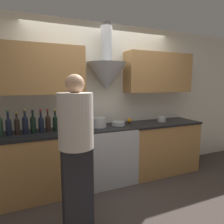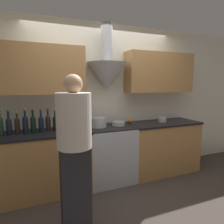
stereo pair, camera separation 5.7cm
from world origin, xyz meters
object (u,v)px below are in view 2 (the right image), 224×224
at_px(wine_bottle_9, 55,122).
at_px(orange_fruit, 130,121).
at_px(wine_bottle_5, 25,124).
at_px(stock_pot, 99,122).
at_px(wine_bottle_4, 17,125).
at_px(wine_bottle_7, 41,123).
at_px(wine_bottle_3, 9,125).
at_px(saucepan, 162,119).
at_px(wine_bottle_2, 0,125).
at_px(wine_bottle_8, 48,122).
at_px(person_foreground_left, 75,148).
at_px(stove_range, 110,154).
at_px(wine_bottle_6, 33,123).
at_px(mixing_bowl, 119,123).

bearing_deg(wine_bottle_9, orange_fruit, 6.29).
bearing_deg(wine_bottle_5, stock_pot, 1.25).
xyz_separation_m(wine_bottle_4, wine_bottle_7, (0.31, 0.01, -0.00)).
distance_m(wine_bottle_3, stock_pot, 1.28).
height_order(wine_bottle_7, saucepan, wine_bottle_7).
relative_size(wine_bottle_2, wine_bottle_7, 1.05).
height_order(wine_bottle_3, wine_bottle_8, wine_bottle_3).
bearing_deg(wine_bottle_5, person_foreground_left, -62.37).
bearing_deg(wine_bottle_7, orange_fruit, 5.64).
bearing_deg(wine_bottle_8, stove_range, -1.74).
bearing_deg(wine_bottle_7, stock_pot, 0.93).
height_order(wine_bottle_2, wine_bottle_3, wine_bottle_2).
distance_m(wine_bottle_4, saucepan, 2.38).
bearing_deg(wine_bottle_6, mixing_bowl, 1.07).
bearing_deg(wine_bottle_2, wine_bottle_8, 1.55).
distance_m(stove_range, stock_pot, 0.56).
xyz_separation_m(wine_bottle_9, mixing_bowl, (1.01, 0.01, -0.10)).
bearing_deg(mixing_bowl, wine_bottle_7, -179.20).
distance_m(wine_bottle_7, saucepan, 2.08).
distance_m(wine_bottle_6, saucepan, 2.18).
distance_m(wine_bottle_6, wine_bottle_9, 0.30).
bearing_deg(saucepan, wine_bottle_8, 179.74).
height_order(wine_bottle_5, person_foreground_left, person_foreground_left).
relative_size(wine_bottle_2, wine_bottle_8, 1.04).
relative_size(wine_bottle_7, mixing_bowl, 1.50).
distance_m(wine_bottle_3, mixing_bowl, 1.62).
bearing_deg(wine_bottle_2, stock_pot, 0.71).
distance_m(wine_bottle_5, wine_bottle_7, 0.21).
bearing_deg(wine_bottle_2, wine_bottle_4, -1.76).
bearing_deg(wine_bottle_8, wine_bottle_5, -175.65).
xyz_separation_m(wine_bottle_2, orange_fruit, (2.00, 0.15, -0.10)).
xyz_separation_m(wine_bottle_9, orange_fruit, (1.29, 0.14, -0.09)).
xyz_separation_m(wine_bottle_2, saucepan, (2.59, 0.01, -0.09)).
bearing_deg(saucepan, wine_bottle_4, -179.66).
relative_size(wine_bottle_3, orange_fruit, 4.24).
bearing_deg(orange_fruit, wine_bottle_6, -174.45).
height_order(wine_bottle_5, wine_bottle_7, wine_bottle_5).
relative_size(wine_bottle_8, person_foreground_left, 0.19).
bearing_deg(wine_bottle_7, wine_bottle_2, -179.66).
bearing_deg(wine_bottle_5, wine_bottle_9, 1.97).
xyz_separation_m(wine_bottle_3, wine_bottle_9, (0.60, 0.01, -0.00)).
xyz_separation_m(wine_bottle_4, saucepan, (2.38, 0.01, -0.08)).
height_order(orange_fruit, saucepan, saucepan).
bearing_deg(mixing_bowl, wine_bottle_8, -179.83).
bearing_deg(stock_pot, wine_bottle_8, -179.95).
distance_m(stock_pot, mixing_bowl, 0.34).
bearing_deg(stock_pot, mixing_bowl, 0.45).
height_order(wine_bottle_2, wine_bottle_7, wine_bottle_2).
bearing_deg(orange_fruit, wine_bottle_8, -174.53).
distance_m(wine_bottle_3, wine_bottle_9, 0.60).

